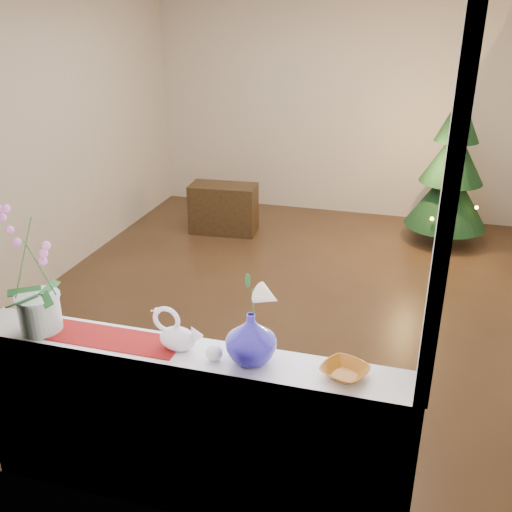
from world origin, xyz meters
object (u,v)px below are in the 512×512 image
at_px(blue_vase, 251,334).
at_px(paperweight, 214,353).
at_px(orchid_pot, 33,272).
at_px(amber_dish, 345,372).
at_px(xmas_tree, 452,170).
at_px(side_table, 224,209).
at_px(swan, 177,330).

xyz_separation_m(blue_vase, paperweight, (-0.16, -0.04, -0.10)).
xyz_separation_m(orchid_pot, amber_dish, (1.51, 0.02, -0.30)).
distance_m(xmas_tree, side_table, 2.54).
xyz_separation_m(blue_vase, xmas_tree, (1.01, 4.17, -0.26)).
height_order(orchid_pot, blue_vase, orchid_pot).
height_order(swan, blue_vase, blue_vase).
bearing_deg(xmas_tree, amber_dish, -97.98).
bearing_deg(side_table, xmas_tree, 5.25).
height_order(orchid_pot, paperweight, orchid_pot).
bearing_deg(orchid_pot, swan, 1.97).
bearing_deg(side_table, blue_vase, -73.38).
bearing_deg(amber_dish, side_table, 116.29).
bearing_deg(xmas_tree, swan, -108.18).
xyz_separation_m(blue_vase, side_table, (-1.43, 3.76, -0.78)).
bearing_deg(xmas_tree, side_table, -170.51).
bearing_deg(blue_vase, paperweight, -165.34).
bearing_deg(paperweight, swan, 168.41).
xyz_separation_m(swan, amber_dish, (0.79, -0.00, -0.08)).
distance_m(paperweight, side_table, 4.07).
bearing_deg(swan, side_table, 104.26).
xyz_separation_m(orchid_pot, paperweight, (0.92, -0.02, -0.28)).
relative_size(swan, xmas_tree, 0.15).
xyz_separation_m(paperweight, side_table, (-1.27, 3.81, -0.68)).
relative_size(orchid_pot, paperweight, 8.29).
xyz_separation_m(orchid_pot, swan, (0.72, 0.02, -0.22)).
distance_m(blue_vase, xmas_tree, 4.30).
xyz_separation_m(orchid_pot, xmas_tree, (2.10, 4.20, -0.44)).
bearing_deg(side_table, paperweight, -75.77).
relative_size(orchid_pot, blue_vase, 2.31).
height_order(blue_vase, xmas_tree, xmas_tree).
relative_size(swan, paperweight, 3.13).
bearing_deg(blue_vase, side_table, 110.86).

